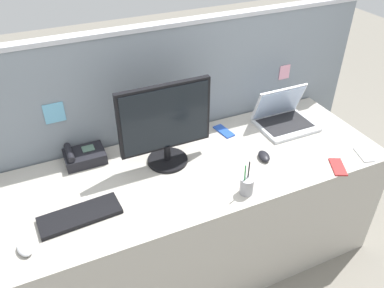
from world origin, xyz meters
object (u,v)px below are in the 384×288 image
(keyboard_main, at_px, (80,215))
(computer_mouse_left_hand, at_px, (25,248))
(desktop_monitor, at_px, (165,123))
(pen_cup, at_px, (247,186))
(cell_phone_blue_case, at_px, (224,131))
(laptop, at_px, (283,116))
(cell_phone_white_slab, at_px, (364,154))
(desk_phone, at_px, (84,156))
(cell_phone_red_case, at_px, (338,167))
(computer_mouse_right_hand, at_px, (264,156))

(keyboard_main, distance_m, computer_mouse_left_hand, 0.27)
(desktop_monitor, distance_m, keyboard_main, 0.61)
(pen_cup, relative_size, cell_phone_blue_case, 1.26)
(desktop_monitor, relative_size, keyboard_main, 1.34)
(laptop, bearing_deg, desktop_monitor, -176.21)
(desktop_monitor, distance_m, pen_cup, 0.52)
(computer_mouse_left_hand, height_order, cell_phone_white_slab, computer_mouse_left_hand)
(desk_phone, xyz_separation_m, cell_phone_red_case, (1.23, -0.62, -0.03))
(desk_phone, distance_m, cell_phone_blue_case, 0.84)
(cell_phone_white_slab, bearing_deg, computer_mouse_left_hand, -165.74)
(computer_mouse_right_hand, distance_m, cell_phone_white_slab, 0.57)
(desk_phone, distance_m, computer_mouse_left_hand, 0.62)
(computer_mouse_left_hand, height_order, cell_phone_blue_case, computer_mouse_left_hand)
(cell_phone_white_slab, bearing_deg, cell_phone_red_case, -155.62)
(computer_mouse_right_hand, distance_m, pen_cup, 0.31)
(keyboard_main, xyz_separation_m, cell_phone_white_slab, (1.54, -0.18, -0.01))
(desk_phone, height_order, cell_phone_white_slab, desk_phone)
(pen_cup, bearing_deg, laptop, 40.49)
(laptop, distance_m, keyboard_main, 1.35)
(computer_mouse_right_hand, bearing_deg, laptop, 54.68)
(keyboard_main, xyz_separation_m, computer_mouse_right_hand, (1.01, 0.03, 0.01))
(desktop_monitor, bearing_deg, cell_phone_blue_case, 16.44)
(desk_phone, bearing_deg, cell_phone_blue_case, -3.98)
(computer_mouse_right_hand, relative_size, pen_cup, 0.54)
(desktop_monitor, bearing_deg, pen_cup, -57.36)
(cell_phone_white_slab, bearing_deg, keyboard_main, -169.80)
(desktop_monitor, xyz_separation_m, computer_mouse_right_hand, (0.49, -0.20, -0.23))
(laptop, relative_size, pen_cup, 1.84)
(laptop, relative_size, cell_phone_blue_case, 2.31)
(keyboard_main, bearing_deg, laptop, 8.73)
(desk_phone, xyz_separation_m, cell_phone_white_slab, (1.43, -0.59, -0.03))
(laptop, xyz_separation_m, cell_phone_blue_case, (-0.38, 0.07, -0.05))
(laptop, xyz_separation_m, computer_mouse_right_hand, (-0.30, -0.26, -0.04))
(keyboard_main, bearing_deg, cell_phone_white_slab, -10.05)
(keyboard_main, bearing_deg, computer_mouse_right_hand, -1.91)
(computer_mouse_right_hand, xyz_separation_m, cell_phone_white_slab, (0.53, -0.20, -0.01))
(desk_phone, distance_m, cell_phone_white_slab, 1.55)
(desktop_monitor, bearing_deg, laptop, 3.79)
(laptop, distance_m, cell_phone_red_case, 0.49)
(computer_mouse_left_hand, xyz_separation_m, cell_phone_red_case, (1.58, -0.11, -0.01))
(cell_phone_white_slab, bearing_deg, computer_mouse_right_hand, 175.50)
(computer_mouse_right_hand, xyz_separation_m, pen_cup, (-0.23, -0.20, 0.03))
(desktop_monitor, height_order, keyboard_main, desktop_monitor)
(computer_mouse_left_hand, bearing_deg, laptop, 0.74)
(cell_phone_blue_case, distance_m, cell_phone_red_case, 0.68)
(desktop_monitor, bearing_deg, computer_mouse_left_hand, -156.62)
(desk_phone, height_order, keyboard_main, desk_phone)
(cell_phone_white_slab, bearing_deg, pen_cup, -163.55)
(pen_cup, distance_m, cell_phone_blue_case, 0.55)
(cell_phone_blue_case, height_order, cell_phone_red_case, same)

